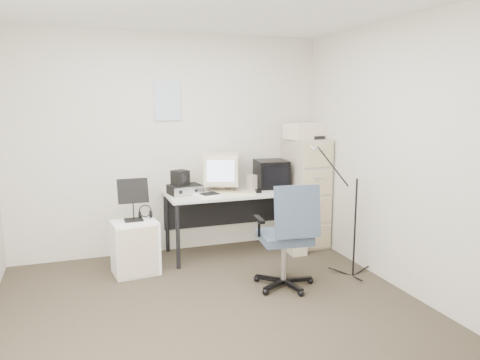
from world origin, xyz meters
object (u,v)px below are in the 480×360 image
object	(u,v)px
desk	(232,222)
office_chair	(284,235)
side_cart	(135,247)
filing_cabinet	(305,192)

from	to	relation	value
desk	office_chair	world-z (taller)	office_chair
desk	side_cart	world-z (taller)	desk
filing_cabinet	desk	bearing A→B (deg)	-178.19
filing_cabinet	side_cart	bearing A→B (deg)	-171.61
desk	side_cart	xyz separation A→B (m)	(-1.14, -0.28, -0.09)
desk	office_chair	size ratio (longest dim) A/B	1.47
filing_cabinet	side_cart	world-z (taller)	filing_cabinet
filing_cabinet	side_cart	distance (m)	2.15
filing_cabinet	side_cart	size ratio (longest dim) A/B	2.37
office_chair	side_cart	size ratio (longest dim) A/B	1.86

